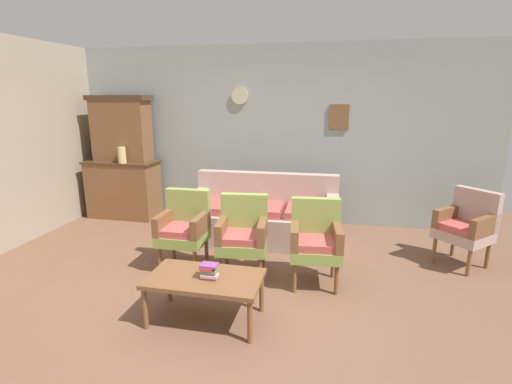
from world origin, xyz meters
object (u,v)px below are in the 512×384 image
side_cabinet (124,189)px  floor_vase_by_wall (483,218)px  coffee_table (205,281)px  book_stack_on_table (209,271)px  armchair_row_middle (243,233)px  armchair_near_couch_end (316,239)px  wingback_chair_by_fireplace (467,225)px  armchair_near_cabinet (184,226)px  vase_on_cabinet (122,155)px  floral_couch (264,217)px

side_cabinet → floor_vase_by_wall: bearing=-1.1°
coffee_table → book_stack_on_table: book_stack_on_table is taller
armchair_row_middle → armchair_near_couch_end: 0.79m
wingback_chair_by_fireplace → book_stack_on_table: bearing=-145.5°
armchair_near_cabinet → book_stack_on_table: 1.20m
floor_vase_by_wall → side_cabinet: bearing=178.9°
armchair_near_couch_end → vase_on_cabinet: bearing=154.1°
armchair_near_cabinet → armchair_row_middle: same height
vase_on_cabinet → wingback_chair_by_fireplace: vase_on_cabinet is taller
side_cabinet → wingback_chair_by_fireplace: bearing=-9.9°
side_cabinet → book_stack_on_table: bearing=-47.8°
wingback_chair_by_fireplace → coffee_table: 3.12m
floral_couch → wingback_chair_by_fireplace: 2.48m
armchair_near_couch_end → book_stack_on_table: (-0.85, -0.93, -0.01)m
floral_couch → armchair_row_middle: size_ratio=2.25×
coffee_table → floor_vase_by_wall: size_ratio=1.38×
armchair_near_cabinet → coffee_table: (0.60, -0.99, -0.12)m
side_cabinet → floral_couch: side_cabinet is taller
book_stack_on_table → armchair_near_cabinet: bearing=122.7°
armchair_near_cabinet → armchair_near_couch_end: same height
coffee_table → floor_vase_by_wall: bearing=39.5°
armchair_row_middle → floral_couch: bearing=89.0°
floral_couch → floor_vase_by_wall: 2.93m
floral_couch → book_stack_on_table: bearing=-92.4°
armchair_row_middle → book_stack_on_table: (-0.06, -0.94, -0.01)m
wingback_chair_by_fireplace → floor_vase_by_wall: size_ratio=1.24×
vase_on_cabinet → armchair_row_middle: bearing=-32.9°
side_cabinet → floor_vase_by_wall: (5.35, -0.10, -0.10)m
coffee_table → floor_vase_by_wall: 3.92m
vase_on_cabinet → wingback_chair_by_fireplace: (4.79, -0.68, -0.56)m
side_cabinet → armchair_near_couch_end: (3.23, -1.68, 0.03)m
armchair_near_couch_end → floor_vase_by_wall: armchair_near_couch_end is taller
vase_on_cabinet → wingback_chair_by_fireplace: bearing=-8.1°
side_cabinet → floral_couch: size_ratio=0.57×
vase_on_cabinet → armchair_near_cabinet: bearing=-41.8°
armchair_near_couch_end → floor_vase_by_wall: size_ratio=1.24×
armchair_row_middle → wingback_chair_by_fireplace: 2.61m
vase_on_cabinet → armchair_row_middle: vase_on_cabinet is taller
wingback_chair_by_fireplace → floor_vase_by_wall: bearing=60.3°
coffee_table → wingback_chair_by_fireplace: bearing=33.8°
side_cabinet → wingback_chair_by_fireplace: 4.99m
floral_couch → book_stack_on_table: floral_couch is taller
side_cabinet → floral_couch: (2.46, -0.57, -0.14)m
side_cabinet → coffee_table: side_cabinet is taller
side_cabinet → floor_vase_by_wall: 5.35m
side_cabinet → floor_vase_by_wall: side_cabinet is taller
armchair_near_cabinet → wingback_chair_by_fireplace: size_ratio=1.00×
vase_on_cabinet → coffee_table: size_ratio=0.25×
coffee_table → floral_couch: bearing=86.3°
side_cabinet → wingback_chair_by_fireplace: (4.92, -0.86, 0.03)m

